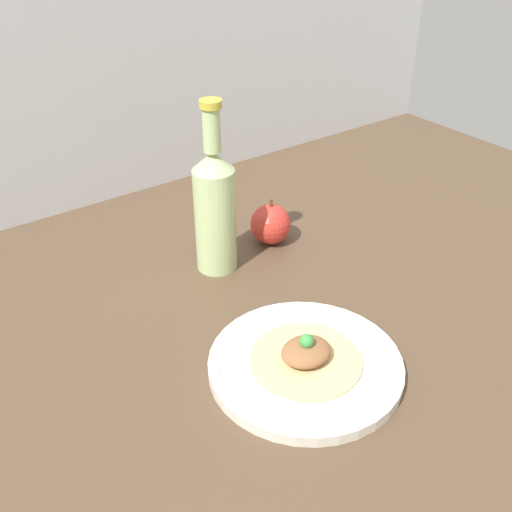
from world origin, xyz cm
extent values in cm
cube|color=brown|center=(0.00, 0.00, -2.00)|extent=(180.00, 110.00, 4.00)
cube|color=silver|center=(0.00, 53.50, 40.00)|extent=(180.00, 3.00, 80.00)
cylinder|color=silver|center=(-6.02, -14.83, 0.87)|extent=(28.06, 28.06, 1.74)
torus|color=silver|center=(-6.02, -14.83, 1.48)|extent=(27.03, 27.03, 1.22)
cylinder|color=#D6BC7F|center=(-6.02, -14.83, 1.94)|extent=(16.23, 16.23, 0.40)
ellipsoid|color=brown|center=(-6.02, -14.83, 3.47)|extent=(7.49, 6.36, 2.66)
sphere|color=green|center=(-6.02, -14.83, 5.42)|extent=(2.06, 2.06, 2.06)
cylinder|color=#B7D18E|center=(-1.46, 15.62, 9.54)|extent=(7.31, 7.31, 19.08)
cone|color=#B7D18E|center=(-1.46, 15.62, 20.72)|extent=(7.31, 7.31, 3.29)
cylinder|color=#B7D18E|center=(-1.46, 15.62, 26.06)|extent=(2.92, 2.92, 7.38)
cylinder|color=gold|center=(-1.46, 15.62, 30.35)|extent=(3.65, 3.65, 1.20)
sphere|color=red|center=(11.58, 16.71, 3.91)|extent=(7.82, 7.82, 7.82)
cylinder|color=brown|center=(11.58, 16.71, 8.44)|extent=(0.63, 0.63, 1.76)
camera|label=1|loc=(-49.44, -62.51, 60.48)|focal=42.00mm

